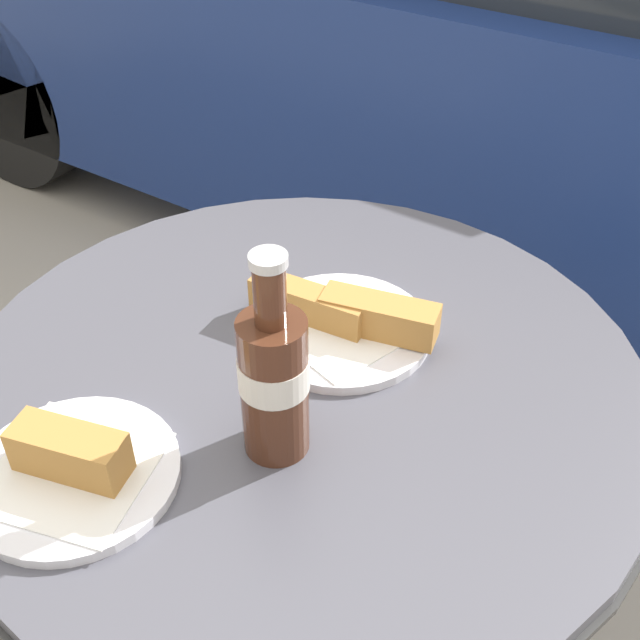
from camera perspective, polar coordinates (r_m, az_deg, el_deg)
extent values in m
cylinder|color=#333333|center=(1.19, -1.11, -16.78)|extent=(0.08, 0.08, 0.69)
cylinder|color=#333333|center=(0.93, -1.36, -4.86)|extent=(0.81, 0.81, 0.01)
cylinder|color=#4C4C56|center=(0.92, -1.38, -4.19)|extent=(0.79, 0.79, 0.02)
cylinder|color=#4C2819|center=(0.78, -3.27, -4.79)|extent=(0.07, 0.07, 0.16)
cylinder|color=silver|center=(0.77, -3.32, -3.75)|extent=(0.07, 0.07, 0.04)
cylinder|color=#4C2819|center=(0.71, -3.59, 1.81)|extent=(0.03, 0.03, 0.06)
cylinder|color=silver|center=(0.69, -3.71, 4.28)|extent=(0.04, 0.04, 0.01)
cylinder|color=white|center=(0.97, 1.38, -0.65)|extent=(0.22, 0.22, 0.01)
cube|color=white|center=(0.96, 1.39, -0.32)|extent=(0.19, 0.19, 0.00)
cube|color=#B77F3D|center=(0.96, -0.83, 1.19)|extent=(0.15, 0.05, 0.04)
cube|color=#B77F3D|center=(0.94, 4.23, 0.27)|extent=(0.14, 0.07, 0.04)
cylinder|color=white|center=(0.84, -17.06, -10.47)|extent=(0.21, 0.21, 0.01)
cube|color=white|center=(0.83, -17.15, -10.15)|extent=(0.19, 0.19, 0.00)
cube|color=#B77F3D|center=(0.82, -17.38, -8.91)|extent=(0.12, 0.07, 0.05)
cube|color=navy|center=(2.57, 12.52, 18.61)|extent=(4.33, 1.66, 0.67)
cylinder|color=black|center=(2.89, -20.83, 15.16)|extent=(0.62, 0.20, 0.62)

